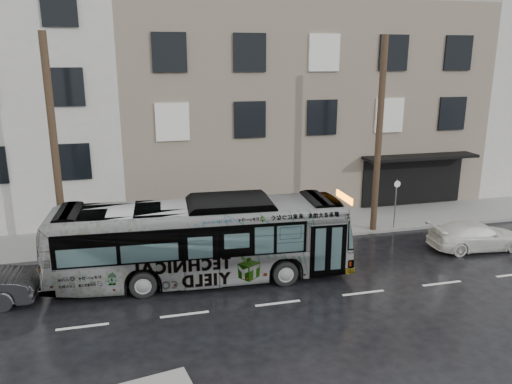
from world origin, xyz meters
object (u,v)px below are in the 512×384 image
sign_post (395,204)px  utility_pole_rear (55,150)px  utility_pole_front (379,137)px  bus (201,240)px  white_sedan (476,236)px

sign_post → utility_pole_rear: bearing=180.0°
utility_pole_front → bus: 9.80m
utility_pole_rear → white_sedan: 18.11m
sign_post → utility_pole_front: bearing=180.0°
utility_pole_rear → bus: utility_pole_rear is taller
sign_post → white_sedan: bearing=-53.1°
utility_pole_rear → white_sedan: size_ratio=2.13×
sign_post → white_sedan: (2.29, -3.05, -0.74)m
white_sedan → utility_pole_front: bearing=52.0°
utility_pole_rear → sign_post: utility_pole_rear is taller
utility_pole_front → sign_post: size_ratio=3.75×
bus → white_sedan: bearing=-86.0°
white_sedan → utility_pole_rear: bearing=84.1°
white_sedan → sign_post: bearing=40.9°
utility_pole_front → white_sedan: size_ratio=2.13×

